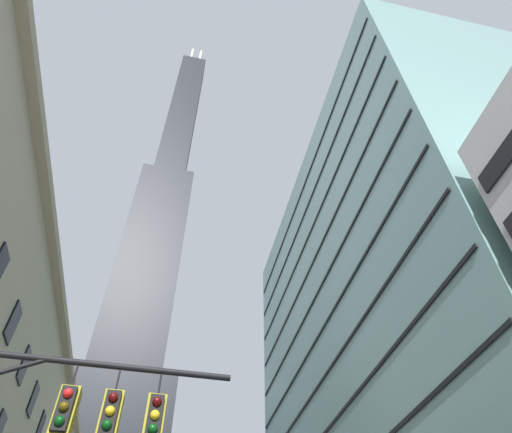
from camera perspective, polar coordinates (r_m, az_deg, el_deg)
name	(u,v)px	position (r m, az deg, el deg)	size (l,w,h in m)	color
dark_skyscraper	(139,311)	(120.37, -14.39, -11.42)	(22.84, 22.84, 223.35)	black
glass_office_midrise	(418,346)	(46.15, 19.60, -14.97)	(19.14, 42.54, 48.28)	gray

